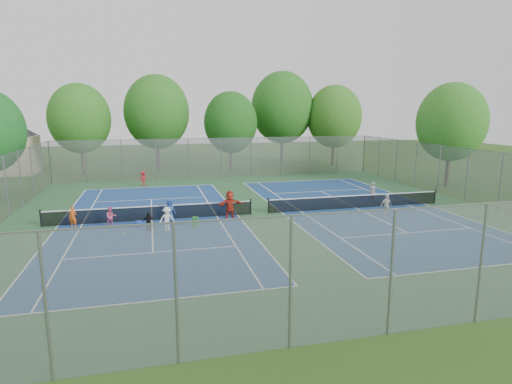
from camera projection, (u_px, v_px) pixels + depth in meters
ground at (260, 214)px, 28.53m from camera, size 120.00×120.00×0.00m
court_pad at (260, 214)px, 28.53m from camera, size 32.00×32.00×0.01m
court_left at (152, 220)px, 26.87m from camera, size 10.97×23.77×0.01m
court_right at (355, 208)px, 30.18m from camera, size 10.97×23.77×0.01m
net_left at (152, 213)px, 26.79m from camera, size 12.87×0.10×0.91m
net_right at (356, 202)px, 30.09m from camera, size 12.87×0.10×0.91m
fence_north at (221, 158)px, 43.39m from camera, size 32.00×0.10×4.00m
fence_south at (391, 273)px, 12.90m from camera, size 32.00×0.10×4.00m
fence_east at (467, 175)px, 31.92m from camera, size 0.10×32.00×4.00m
house at (3, 135)px, 45.40m from camera, size 11.03×11.03×7.30m
tree_nw at (80, 119)px, 45.06m from camera, size 6.40×6.40×9.58m
tree_nl at (157, 112)px, 47.78m from camera, size 7.20×7.20×10.69m
tree_nc at (231, 123)px, 47.98m from camera, size 6.00×6.00×8.85m
tree_nr at (282, 108)px, 52.17m from camera, size 7.60×7.60×11.42m
tree_ne at (334, 117)px, 51.89m from camera, size 6.60×6.60×9.77m
tree_side_e at (452, 122)px, 37.63m from camera, size 6.00×6.00×9.20m
ball_crate at (139, 224)px, 25.41m from camera, size 0.49×0.49×0.33m
ball_hopper at (195, 222)px, 25.17m from camera, size 0.42×0.42×0.63m
student_a at (73, 217)px, 25.12m from camera, size 0.53×0.42×1.27m
student_b at (111, 217)px, 25.26m from camera, size 0.70×0.61×1.23m
student_c at (167, 219)px, 24.48m from camera, size 0.96×0.63×1.39m
student_d at (148, 222)px, 24.44m from camera, size 0.68×0.40×1.09m
student_e at (170, 210)px, 26.43m from camera, size 0.80×0.65×1.42m
student_f at (230, 205)px, 27.22m from camera, size 1.72×0.79×1.79m
child_far_baseline at (143, 178)px, 38.96m from camera, size 0.90×0.58×1.31m
instructor at (372, 192)px, 32.21m from camera, size 0.58×0.41×1.52m
teen_court_b at (386, 206)px, 27.52m from camera, size 0.95×0.54×1.52m
tennis_ball_0 at (94, 251)px, 21.02m from camera, size 0.07×0.07×0.07m
tennis_ball_1 at (89, 233)px, 23.99m from camera, size 0.07×0.07×0.07m
tennis_ball_2 at (160, 229)px, 24.82m from camera, size 0.07×0.07×0.07m
tennis_ball_3 at (152, 237)px, 23.31m from camera, size 0.07×0.07×0.07m
tennis_ball_4 at (112, 228)px, 25.03m from camera, size 0.07×0.07×0.07m
tennis_ball_5 at (125, 233)px, 23.97m from camera, size 0.07×0.07×0.07m
tennis_ball_6 at (67, 248)px, 21.37m from camera, size 0.07×0.07×0.07m
tennis_ball_7 at (124, 234)px, 23.80m from camera, size 0.07×0.07×0.07m
tennis_ball_8 at (95, 258)px, 20.03m from camera, size 0.07×0.07×0.07m
tennis_ball_9 at (106, 231)px, 24.45m from camera, size 0.07×0.07×0.07m
tennis_ball_10 at (219, 225)px, 25.71m from camera, size 0.07×0.07×0.07m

